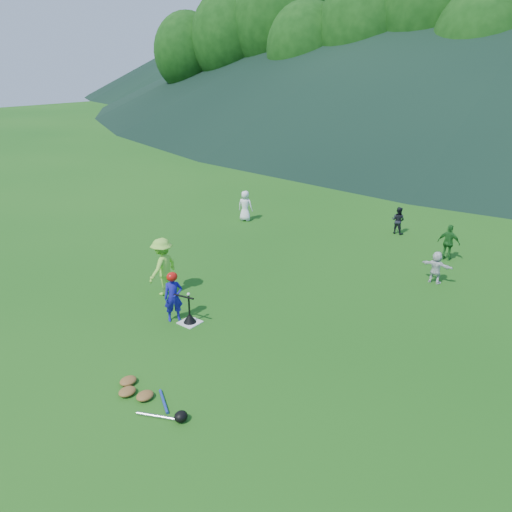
{
  "coord_description": "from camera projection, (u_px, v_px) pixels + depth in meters",
  "views": [
    {
      "loc": [
        7.53,
        -7.12,
        5.7
      ],
      "look_at": [
        0.0,
        2.5,
        0.9
      ],
      "focal_mm": 35.0,
      "sensor_mm": 36.0,
      "label": 1
    }
  ],
  "objects": [
    {
      "name": "batter_gear",
      "position": [
        173.0,
        278.0,
        11.35
      ],
      "size": [
        0.73,
        0.26,
        0.55
      ],
      "color": "#B7110C",
      "rests_on": "ground"
    },
    {
      "name": "batting_tee",
      "position": [
        190.0,
        318.0,
        11.58
      ],
      "size": [
        0.3,
        0.3,
        0.68
      ],
      "color": "black",
      "rests_on": "home_plate"
    },
    {
      "name": "fielder_d",
      "position": [
        436.0,
        267.0,
        13.56
      ],
      "size": [
        0.85,
        0.29,
        0.91
      ],
      "primitive_type": "imported",
      "rotation": [
        0.0,
        0.0,
        3.17
      ],
      "color": "silver",
      "rests_on": "ground"
    },
    {
      "name": "home_plate",
      "position": [
        190.0,
        322.0,
        11.62
      ],
      "size": [
        0.45,
        0.45,
        0.02
      ],
      "primitive_type": "cube",
      "color": "silver",
      "rests_on": "ground"
    },
    {
      "name": "ground",
      "position": [
        190.0,
        323.0,
        11.62
      ],
      "size": [
        120.0,
        120.0,
        0.0
      ],
      "primitive_type": "plane",
      "color": "#175513",
      "rests_on": "ground"
    },
    {
      "name": "fielder_a",
      "position": [
        245.0,
        206.0,
        18.84
      ],
      "size": [
        0.64,
        0.5,
        1.15
      ],
      "primitive_type": "imported",
      "rotation": [
        0.0,
        0.0,
        3.41
      ],
      "color": "white",
      "rests_on": "ground"
    },
    {
      "name": "equipment_pile",
      "position": [
        144.0,
        396.0,
        8.98
      ],
      "size": [
        1.8,
        0.72,
        0.19
      ],
      "color": "olive",
      "rests_on": "ground"
    },
    {
      "name": "baseball",
      "position": [
        188.0,
        294.0,
        11.35
      ],
      "size": [
        0.08,
        0.08,
        0.08
      ],
      "primitive_type": "sphere",
      "color": "white",
      "rests_on": "batting_tee"
    },
    {
      "name": "batter_child",
      "position": [
        173.0,
        297.0,
        11.54
      ],
      "size": [
        0.48,
        0.52,
        1.19
      ],
      "primitive_type": "imported",
      "rotation": [
        0.0,
        0.0,
        0.97
      ],
      "color": "#171595",
      "rests_on": "ground"
    },
    {
      "name": "fielder_c",
      "position": [
        449.0,
        243.0,
        15.1
      ],
      "size": [
        0.67,
        0.31,
        1.12
      ],
      "primitive_type": "imported",
      "rotation": [
        0.0,
        0.0,
        3.21
      ],
      "color": "#1F6A23",
      "rests_on": "ground"
    },
    {
      "name": "adult_coach",
      "position": [
        163.0,
        267.0,
        12.81
      ],
      "size": [
        0.74,
        1.07,
        1.52
      ],
      "primitive_type": "imported",
      "rotation": [
        0.0,
        0.0,
        -1.39
      ],
      "color": "#95E543",
      "rests_on": "ground"
    },
    {
      "name": "fielder_b",
      "position": [
        398.0,
        220.0,
        17.45
      ],
      "size": [
        0.48,
        0.38,
        0.97
      ],
      "primitive_type": "imported",
      "rotation": [
        0.0,
        0.0,
        3.12
      ],
      "color": "black",
      "rests_on": "ground"
    },
    {
      "name": "outfield_fence",
      "position": [
        501.0,
        144.0,
        31.89
      ],
      "size": [
        70.07,
        0.08,
        1.33
      ],
      "color": "gray",
      "rests_on": "ground"
    }
  ]
}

